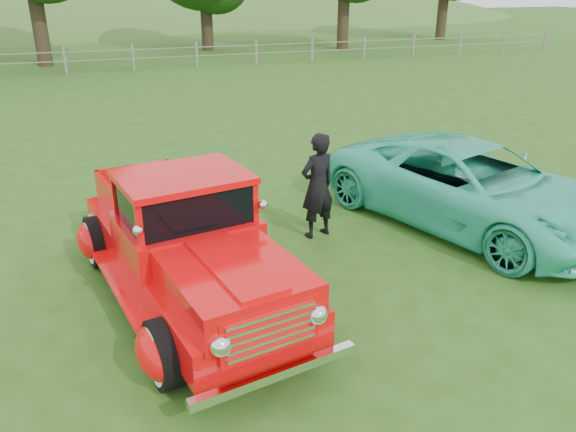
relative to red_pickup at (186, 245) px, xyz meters
name	(u,v)px	position (x,y,z in m)	size (l,w,h in m)	color
ground	(290,308)	(1.19, -0.67, -0.80)	(140.00, 140.00, 0.00)	#264D14
distant_hills	(67,66)	(-2.89, 58.80, -5.34)	(116.00, 60.00, 18.00)	#325B21
fence_line	(133,57)	(1.19, 21.33, -0.19)	(48.00, 0.12, 1.20)	slate
red_pickup	(186,245)	(0.00, 0.00, 0.00)	(2.88, 5.22, 1.78)	black
teal_sedan	(470,186)	(4.99, 0.87, -0.08)	(2.37, 5.14, 1.43)	#32C9A3
man	(318,186)	(2.36, 1.31, 0.08)	(0.64, 0.42, 1.75)	black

